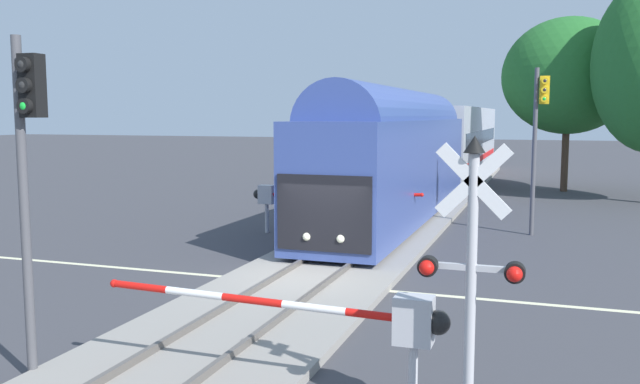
% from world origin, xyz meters
% --- Properties ---
extents(ground_plane, '(220.00, 220.00, 0.00)m').
position_xyz_m(ground_plane, '(0.00, 0.00, 0.00)').
color(ground_plane, '#3D3D42').
extents(road_centre_stripe, '(44.00, 0.20, 0.01)m').
position_xyz_m(road_centre_stripe, '(0.00, 0.00, 0.00)').
color(road_centre_stripe, beige).
rests_on(road_centre_stripe, ground).
extents(railway_track, '(4.40, 80.00, 0.32)m').
position_xyz_m(railway_track, '(0.00, 0.00, 0.10)').
color(railway_track, gray).
rests_on(railway_track, ground).
extents(commuter_train, '(3.04, 41.35, 5.16)m').
position_xyz_m(commuter_train, '(0.00, 20.42, 2.79)').
color(commuter_train, '#384C93').
rests_on(commuter_train, railway_track).
extents(crossing_gate_near, '(5.71, 0.40, 1.80)m').
position_xyz_m(crossing_gate_near, '(3.46, -6.73, 1.40)').
color(crossing_gate_near, '#B7B7BC').
rests_on(crossing_gate_near, ground).
extents(crossing_signal_mast, '(1.36, 0.44, 4.14)m').
position_xyz_m(crossing_signal_mast, '(4.93, -7.37, 2.52)').
color(crossing_signal_mast, '#B2B2B7').
rests_on(crossing_signal_mast, ground).
extents(crossing_gate_far, '(6.44, 0.40, 1.80)m').
position_xyz_m(crossing_gate_far, '(-3.29, 6.73, 1.42)').
color(crossing_gate_far, '#B7B7BC').
rests_on(crossing_gate_far, ground).
extents(traffic_signal_far_side, '(0.53, 0.38, 6.10)m').
position_xyz_m(traffic_signal_far_side, '(5.49, 9.42, 4.07)').
color(traffic_signal_far_side, '#4C4C51').
rests_on(traffic_signal_far_side, ground).
extents(traffic_signal_median, '(0.53, 0.38, 5.66)m').
position_xyz_m(traffic_signal_median, '(-2.08, -7.44, 3.79)').
color(traffic_signal_median, '#4C4C51').
rests_on(traffic_signal_median, ground).
extents(elm_centre_background, '(7.42, 7.42, 9.95)m').
position_xyz_m(elm_centre_background, '(6.79, 24.99, 6.63)').
color(elm_centre_background, '#4C3828').
rests_on(elm_centre_background, ground).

